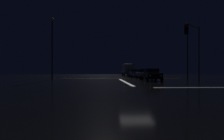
% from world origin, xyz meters
% --- Properties ---
extents(ground, '(120.00, 120.00, 0.10)m').
position_xyz_m(ground, '(0.00, 0.00, -0.05)').
color(ground, black).
extents(stop_line_north, '(0.35, 14.97, 0.01)m').
position_xyz_m(stop_line_north, '(0.00, 8.72, 0.00)').
color(stop_line_north, white).
rests_on(stop_line_north, ground).
extents(centre_line_ns, '(22.00, 0.15, 0.01)m').
position_xyz_m(centre_line_ns, '(0.00, 20.32, 0.00)').
color(centre_line_ns, yellow).
rests_on(centre_line_ns, ground).
extents(sedan_black, '(2.02, 4.33, 1.57)m').
position_xyz_m(sedan_black, '(3.65, 10.71, 0.80)').
color(sedan_black, black).
rests_on(sedan_black, ground).
extents(sedan_gray, '(2.02, 4.33, 1.57)m').
position_xyz_m(sedan_gray, '(3.96, 17.16, 0.80)').
color(sedan_gray, slate).
rests_on(sedan_gray, ground).
extents(sedan_blue, '(2.02, 4.33, 1.57)m').
position_xyz_m(sedan_blue, '(3.41, 23.13, 0.80)').
color(sedan_blue, navy).
rests_on(sedan_blue, ground).
extents(sedan_green, '(2.02, 4.33, 1.57)m').
position_xyz_m(sedan_green, '(3.86, 29.62, 0.80)').
color(sedan_green, '#14512D').
rests_on(sedan_green, ground).
extents(box_truck, '(2.68, 8.28, 3.08)m').
position_xyz_m(box_truck, '(3.63, 36.22, 1.71)').
color(box_truck, beige).
rests_on(box_truck, ground).
extents(traffic_signal_ne, '(2.90, 2.90, 6.73)m').
position_xyz_m(traffic_signal_ne, '(8.05, 8.05, 4.60)').
color(traffic_signal_ne, '#4C4C51').
rests_on(traffic_signal_ne, ground).
extents(streetlamp_left_near, '(0.44, 0.44, 8.83)m').
position_xyz_m(streetlamp_left_near, '(-9.82, 14.32, 5.10)').
color(streetlamp_left_near, '#424247').
rests_on(streetlamp_left_near, ground).
extents(streetlamp_right_near, '(0.44, 0.44, 8.41)m').
position_xyz_m(streetlamp_right_near, '(9.82, 14.32, 4.88)').
color(streetlamp_right_near, '#424247').
rests_on(streetlamp_right_near, ground).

